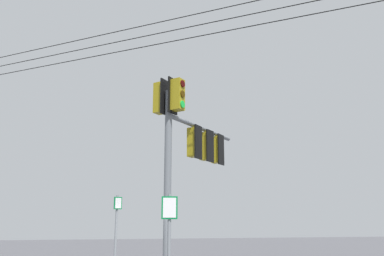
% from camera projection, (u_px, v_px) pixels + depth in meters
% --- Properties ---
extents(signal_mast_assembly, '(3.36, 3.06, 5.94)m').
position_uv_depth(signal_mast_assembly, '(187.00, 143.00, 11.42)').
color(signal_mast_assembly, slate).
rests_on(signal_mast_assembly, ground).
extents(route_sign_primary, '(0.11, 0.32, 2.52)m').
position_uv_depth(route_sign_primary, '(169.00, 244.00, 7.46)').
color(route_sign_primary, slate).
rests_on(route_sign_primary, ground).
extents(route_sign_secondary, '(0.17, 0.23, 2.70)m').
position_uv_depth(route_sign_secondary, '(116.00, 235.00, 10.96)').
color(route_sign_secondary, slate).
rests_on(route_sign_secondary, ground).
extents(overhead_wire_span, '(14.99, 20.18, 1.52)m').
position_uv_depth(overhead_wire_span, '(138.00, 38.00, 11.83)').
color(overhead_wire_span, black).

